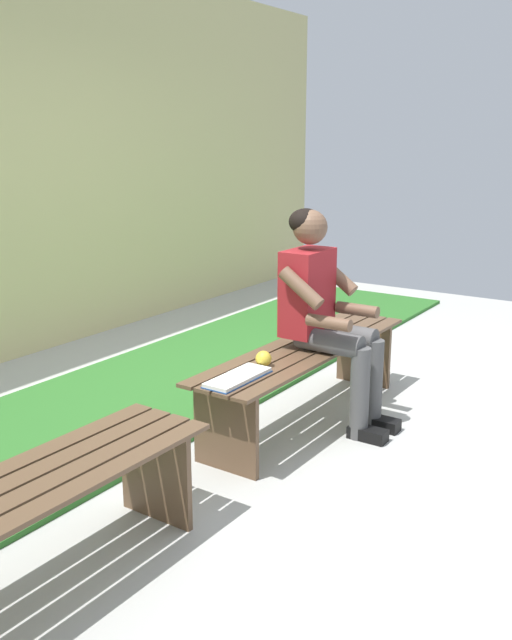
# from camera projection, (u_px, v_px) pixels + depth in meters

# --- Properties ---
(ground_plane) EXTENTS (10.00, 7.00, 0.04)m
(ground_plane) POSITION_uv_depth(u_px,v_px,m) (386.00, 564.00, 2.86)
(ground_plane) COLOR #B2B2AD
(grass_strip) EXTENTS (9.00, 1.43, 0.03)m
(grass_strip) POSITION_uv_depth(u_px,v_px,m) (43.00, 438.00, 3.96)
(grass_strip) COLOR #2D6B28
(grass_strip) RESTS_ON ground
(bench_near) EXTENTS (1.83, 0.45, 0.46)m
(bench_near) POSITION_uv_depth(u_px,v_px,m) (305.00, 364.00, 4.16)
(bench_near) COLOR brown
(bench_near) RESTS_ON ground
(person_seated) EXTENTS (0.50, 0.69, 1.27)m
(person_seated) POSITION_uv_depth(u_px,v_px,m) (325.00, 309.00, 4.05)
(person_seated) COLOR maroon
(person_seated) RESTS_ON ground
(apple) EXTENTS (0.09, 0.09, 0.09)m
(apple) POSITION_uv_depth(u_px,v_px,m) (263.00, 359.00, 3.77)
(apple) COLOR gold
(apple) RESTS_ON bench_near
(book_open) EXTENTS (0.41, 0.16, 0.02)m
(book_open) POSITION_uv_depth(u_px,v_px,m) (238.00, 378.00, 3.57)
(book_open) COLOR white
(book_open) RESTS_ON bench_near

